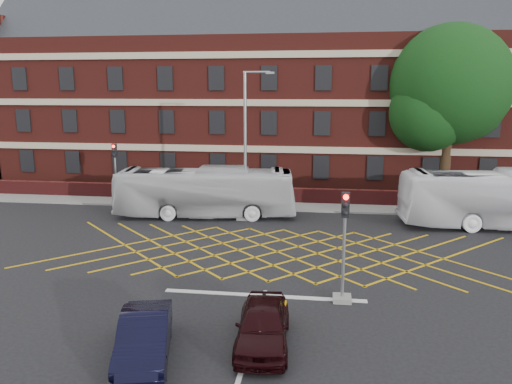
# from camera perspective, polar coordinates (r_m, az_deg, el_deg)

# --- Properties ---
(ground) EXTENTS (120.00, 120.00, 0.00)m
(ground) POSITION_cam_1_polar(r_m,az_deg,el_deg) (23.31, 1.96, -8.39)
(ground) COLOR black
(ground) RESTS_ON ground
(victorian_building) EXTENTS (51.00, 12.17, 20.40)m
(victorian_building) POSITION_cam_1_polar(r_m,az_deg,el_deg) (43.83, 5.38, 11.41)
(victorian_building) COLOR #561B16
(victorian_building) RESTS_ON ground
(boundary_wall) EXTENTS (56.00, 0.50, 1.10)m
(boundary_wall) POSITION_cam_1_polar(r_m,az_deg,el_deg) (35.64, 4.12, -0.41)
(boundary_wall) COLOR #521616
(boundary_wall) RESTS_ON ground
(far_pavement) EXTENTS (60.00, 3.00, 0.12)m
(far_pavement) POSITION_cam_1_polar(r_m,az_deg,el_deg) (34.77, 4.00, -1.55)
(far_pavement) COLOR slate
(far_pavement) RESTS_ON ground
(box_junction_hatching) EXTENTS (8.22, 8.22, 0.02)m
(box_junction_hatching) POSITION_cam_1_polar(r_m,az_deg,el_deg) (25.18, 2.43, -6.82)
(box_junction_hatching) COLOR #CC990C
(box_junction_hatching) RESTS_ON ground
(stop_line) EXTENTS (8.00, 0.30, 0.02)m
(stop_line) POSITION_cam_1_polar(r_m,az_deg,el_deg) (20.07, 0.91, -11.76)
(stop_line) COLOR silver
(stop_line) RESTS_ON ground
(bus_left) EXTENTS (11.62, 3.94, 3.17)m
(bus_left) POSITION_cam_1_polar(r_m,az_deg,el_deg) (31.80, -5.80, -0.01)
(bus_left) COLOR silver
(bus_left) RESTS_ON ground
(bus_right) EXTENTS (12.45, 3.68, 3.42)m
(bus_right) POSITION_cam_1_polar(r_m,az_deg,el_deg) (32.60, 26.83, -0.71)
(bus_right) COLOR white
(bus_right) RESTS_ON ground
(car_navy) EXTENTS (2.45, 4.40, 1.37)m
(car_navy) POSITION_cam_1_polar(r_m,az_deg,el_deg) (15.94, -12.65, -15.90)
(car_navy) COLOR black
(car_navy) RESTS_ON ground
(car_maroon) EXTENTS (1.88, 4.17, 1.39)m
(car_maroon) POSITION_cam_1_polar(r_m,az_deg,el_deg) (16.32, 0.80, -14.89)
(car_maroon) COLOR black
(car_maroon) RESTS_ON ground
(deciduous_tree) EXTENTS (8.59, 8.59, 12.60)m
(deciduous_tree) POSITION_cam_1_polar(r_m,az_deg,el_deg) (38.90, 21.18, 10.48)
(deciduous_tree) COLOR black
(deciduous_tree) RESTS_ON ground
(traffic_light_near) EXTENTS (0.70, 0.70, 4.27)m
(traffic_light_near) POSITION_cam_1_polar(r_m,az_deg,el_deg) (19.26, 9.97, -7.37)
(traffic_light_near) COLOR slate
(traffic_light_near) RESTS_ON ground
(traffic_light_far) EXTENTS (0.70, 0.70, 4.27)m
(traffic_light_far) POSITION_cam_1_polar(r_m,az_deg,el_deg) (36.38, -15.70, 1.37)
(traffic_light_far) COLOR slate
(traffic_light_far) RESTS_ON ground
(street_lamp) EXTENTS (2.25, 1.00, 9.04)m
(street_lamp) POSITION_cam_1_polar(r_m,az_deg,el_deg) (30.70, -1.11, 2.54)
(street_lamp) COLOR slate
(street_lamp) RESTS_ON ground
(direction_signs) EXTENTS (1.10, 0.16, 2.20)m
(direction_signs) POSITION_cam_1_polar(r_m,az_deg,el_deg) (36.48, -15.16, 0.82)
(direction_signs) COLOR gray
(direction_signs) RESTS_ON ground
(utility_cabinet) EXTENTS (0.48, 0.37, 0.82)m
(utility_cabinet) POSITION_cam_1_polar(r_m,az_deg,el_deg) (17.72, 2.67, -13.67)
(utility_cabinet) COLOR gold
(utility_cabinet) RESTS_ON ground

